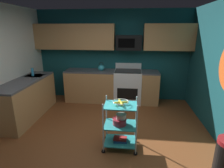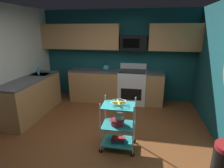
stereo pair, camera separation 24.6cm
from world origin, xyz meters
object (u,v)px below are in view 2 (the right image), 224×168
(mixing_bowl_large, at_px, (117,121))
(book_stack, at_px, (118,140))
(kettle, at_px, (106,68))
(mixing_bowl_small, at_px, (119,116))
(dish_soap_bottle, at_px, (38,71))
(fruit_bowl, at_px, (119,103))
(oven_range, at_px, (132,86))
(rolling_cart, at_px, (118,125))
(microwave, at_px, (134,43))

(mixing_bowl_large, distance_m, book_stack, 0.36)
(mixing_bowl_large, relative_size, kettle, 0.95)
(mixing_bowl_small, relative_size, dish_soap_bottle, 0.91)
(book_stack, distance_m, kettle, 2.46)
(mixing_bowl_small, distance_m, kettle, 2.34)
(kettle, xyz_separation_m, dish_soap_bottle, (-1.63, -0.80, 0.02))
(fruit_bowl, relative_size, kettle, 1.03)
(mixing_bowl_large, distance_m, kettle, 2.36)
(oven_range, bearing_deg, book_stack, -91.87)
(mixing_bowl_large, xyz_separation_m, kettle, (-0.68, 2.21, 0.48))
(rolling_cart, relative_size, mixing_bowl_large, 3.63)
(rolling_cart, bearing_deg, mixing_bowl_large, 180.00)
(fruit_bowl, relative_size, mixing_bowl_large, 1.08)
(fruit_bowl, height_order, kettle, kettle)
(mixing_bowl_small, bearing_deg, microwave, 88.48)
(fruit_bowl, bearing_deg, mixing_bowl_small, 20.05)
(mixing_bowl_small, height_order, kettle, kettle)
(fruit_bowl, xyz_separation_m, mixing_bowl_large, (-0.01, 0.00, -0.36))
(oven_range, height_order, dish_soap_bottle, dish_soap_bottle)
(fruit_bowl, distance_m, mixing_bowl_small, 0.26)
(book_stack, relative_size, kettle, 0.93)
(mixing_bowl_small, bearing_deg, rolling_cart, -159.95)
(rolling_cart, distance_m, kettle, 2.37)
(microwave, xyz_separation_m, mixing_bowl_small, (-0.06, -2.31, -1.08))
(microwave, xyz_separation_m, fruit_bowl, (-0.07, -2.31, -0.82))
(mixing_bowl_large, bearing_deg, rolling_cart, 0.00)
(mixing_bowl_small, bearing_deg, book_stack, -159.95)
(fruit_bowl, relative_size, dish_soap_bottle, 1.36)
(rolling_cart, xyz_separation_m, mixing_bowl_large, (-0.01, 0.00, 0.07))
(kettle, height_order, dish_soap_bottle, kettle)
(microwave, xyz_separation_m, kettle, (-0.76, -0.11, -0.70))
(kettle, bearing_deg, book_stack, -72.59)
(mixing_bowl_large, distance_m, dish_soap_bottle, 2.74)
(dish_soap_bottle, bearing_deg, microwave, 20.90)
(dish_soap_bottle, bearing_deg, fruit_bowl, -31.12)
(oven_range, bearing_deg, microwave, 90.26)
(microwave, bearing_deg, dish_soap_bottle, -159.10)
(mixing_bowl_small, height_order, book_stack, mixing_bowl_small)
(kettle, bearing_deg, rolling_cart, -72.59)
(oven_range, bearing_deg, mixing_bowl_small, -91.60)
(book_stack, bearing_deg, fruit_bowl, 165.96)
(fruit_bowl, xyz_separation_m, kettle, (-0.69, 2.21, 0.12))
(oven_range, xyz_separation_m, mixing_bowl_large, (-0.09, -2.21, 0.04))
(microwave, xyz_separation_m, rolling_cart, (-0.07, -2.31, -1.25))
(book_stack, xyz_separation_m, dish_soap_bottle, (-2.32, 1.40, 0.86))
(microwave, height_order, fruit_bowl, microwave)
(fruit_bowl, xyz_separation_m, mixing_bowl_small, (0.01, 0.00, -0.26))
(oven_range, bearing_deg, mixing_bowl_large, -92.25)
(microwave, distance_m, dish_soap_bottle, 2.65)
(mixing_bowl_large, xyz_separation_m, mixing_bowl_small, (0.03, 0.00, 0.10))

